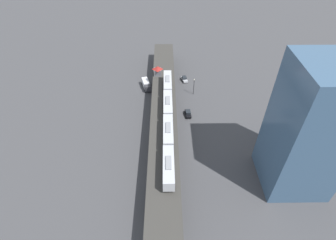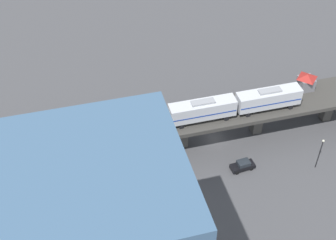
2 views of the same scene
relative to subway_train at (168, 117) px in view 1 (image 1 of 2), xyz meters
name	(u,v)px [view 1 (image 1 of 2)]	position (x,y,z in m)	size (l,w,h in m)	color
ground_plane	(164,120)	(1.36, -9.64, -9.37)	(400.00, 400.00, 0.00)	#424244
elevated_viaduct	(164,106)	(1.36, -9.80, -3.48)	(8.80, 92.04, 6.83)	#393733
subway_train	(168,117)	(0.00, 0.00, 0.00)	(3.05, 49.81, 4.45)	silver
signal_hut	(158,71)	(3.68, -28.52, -0.74)	(3.23, 3.23, 3.40)	slate
street_car_black	(188,113)	(-7.31, -11.99, -8.44)	(2.25, 4.54, 1.89)	black
street_car_silver	(184,79)	(-7.31, -34.74, -8.44)	(2.76, 4.70, 1.89)	#B7BABF
delivery_truck	(146,84)	(8.54, -29.51, -7.61)	(4.08, 7.54, 3.20)	#333338
street_lamp	(194,85)	(-10.32, -25.01, -5.27)	(0.44, 0.44, 6.94)	black
office_tower	(310,131)	(-33.41, 15.40, 8.63)	(16.00, 16.00, 36.00)	#3D5B7A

